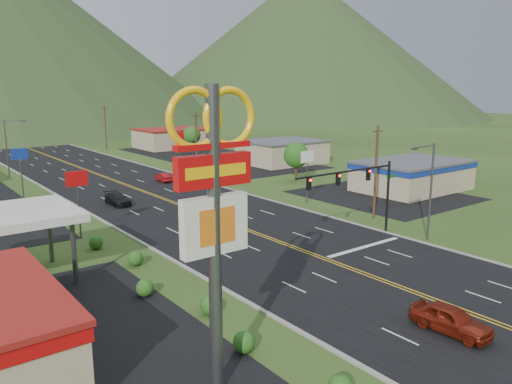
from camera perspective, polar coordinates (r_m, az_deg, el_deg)
ground at (r=35.13m, az=22.09°, el=-12.29°), size 500.00×500.00×0.00m
road at (r=35.13m, az=22.09°, el=-12.29°), size 20.00×460.00×0.04m
curb_west at (r=27.63m, az=10.66°, el=-18.43°), size 0.30×460.00×0.14m
pylon_sign at (r=21.42m, az=-4.84°, el=-0.43°), size 4.32×0.60×14.00m
traffic_signal at (r=46.45m, az=11.87°, el=1.00°), size 13.10×0.43×7.00m
streetlight_east at (r=47.83m, az=19.18°, el=0.72°), size 3.28×0.25×9.00m
streetlight_west at (r=87.68m, az=-26.44°, el=4.91°), size 3.28×0.25×9.00m
gas_canopy at (r=39.22m, az=-27.24°, el=-2.73°), size 10.00×8.00×5.30m
building_east_near at (r=71.97m, az=17.43°, el=2.01°), size 15.40×10.40×4.10m
building_east_mid at (r=93.59m, az=3.01°, el=4.62°), size 14.40×11.40×4.30m
building_east_far at (r=120.26m, az=-9.40°, el=6.12°), size 16.40×12.40×4.50m
pole_sign_west_a at (r=48.63m, az=-19.76°, el=0.70°), size 2.00×0.18×6.40m
pole_sign_west_b at (r=69.70m, az=-25.36°, el=3.43°), size 2.00×0.18×6.40m
pole_sign_east_a at (r=60.70m, az=5.89°, el=3.42°), size 2.00×0.18×6.40m
pole_sign_east_b at (r=86.62m, az=-8.83°, el=5.84°), size 2.00×0.18×6.40m
tree_east_a at (r=75.64m, az=4.62°, el=4.21°), size 3.84×3.84×5.82m
tree_east_b at (r=108.69m, az=-7.36°, el=6.45°), size 3.84×3.84×5.82m
utility_pole_a at (r=54.33m, az=13.52°, el=2.25°), size 1.60×0.28×10.00m
utility_pole_b at (r=82.53m, az=-6.84°, el=5.66°), size 1.60×0.28×10.00m
utility_pole_c at (r=118.60m, az=-16.84°, el=7.09°), size 1.60×0.28×10.00m
utility_pole_d at (r=156.58m, az=-22.11°, el=7.75°), size 1.60×0.28×10.00m
mountain_ne at (r=261.27m, az=5.33°, el=16.39°), size 180.00×180.00×70.00m
car_red_near at (r=31.56m, az=21.37°, el=-13.45°), size 2.12×4.76×1.59m
car_dark_mid at (r=62.33m, az=-15.53°, el=-0.81°), size 1.95×4.76×1.38m
car_red_far at (r=76.31m, az=-10.52°, el=1.66°), size 1.75×4.10×1.31m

